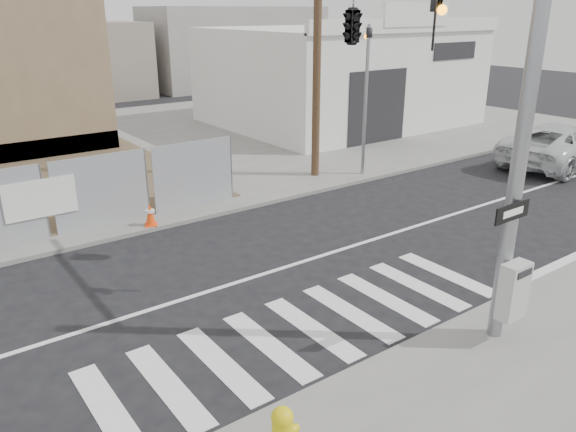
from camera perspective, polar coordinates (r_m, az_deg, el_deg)
ground at (r=12.84m, az=-4.58°, el=-6.56°), size 100.00×100.00×0.00m
sidewalk_far at (r=25.21m, az=-21.72°, el=5.69°), size 50.00×20.00×0.12m
signal_pole at (r=11.50m, az=11.43°, el=14.89°), size 0.96×5.87×7.00m
far_signal_pole at (r=20.18m, az=7.99°, el=13.52°), size 0.16×0.20×5.60m
concrete_wall_right at (r=24.63m, az=-23.92°, el=12.98°), size 5.50×1.30×8.00m
auto_shop at (r=30.44m, az=5.11°, el=14.05°), size 12.00×10.20×5.95m
utility_pole_right at (r=19.73m, az=3.01°, el=18.55°), size 1.60×0.28×10.00m
suv at (r=24.48m, az=25.90°, el=6.53°), size 6.11×3.23×1.64m
traffic_cone_d at (r=16.01m, az=-13.83°, el=0.15°), size 0.44×0.44×0.65m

